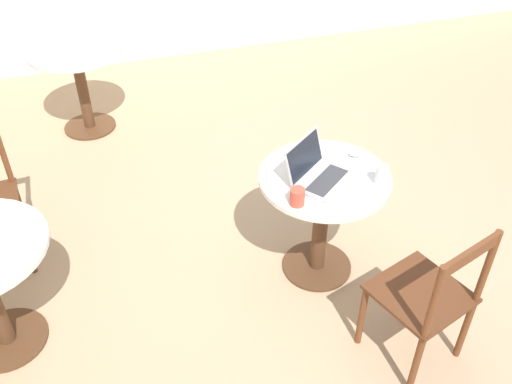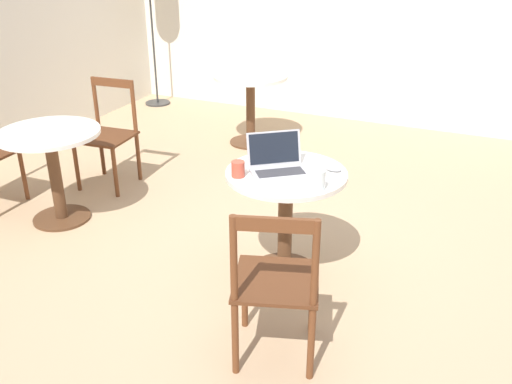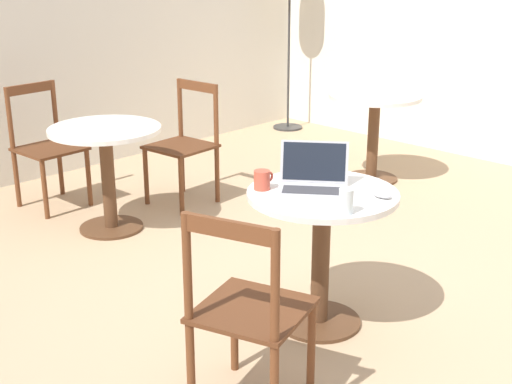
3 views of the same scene
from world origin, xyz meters
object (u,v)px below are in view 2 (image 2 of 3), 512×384
Objects in this scene: cafe_table_mid at (250,94)px; chair_far_right at (108,135)px; mouse at (334,169)px; drinking_glass at (320,180)px; chair_near_left at (276,285)px; mug at (238,169)px; laptop at (278,164)px; cafe_table_near at (286,200)px; cafe_table_far at (52,156)px.

chair_far_right reaches higher than cafe_table_mid.
drinking_glass is (-0.29, -0.00, 0.04)m from mouse.
mug is (0.59, 0.49, 0.32)m from chair_near_left.
laptop is at bearing 114.46° from mouse.
cafe_table_mid is 1.59m from chair_far_right.
cafe_table_near is 2.06m from chair_far_right.
cafe_table_mid is (2.17, 1.22, 0.00)m from cafe_table_near.
cafe_table_far is at bearing 83.65° from mug.
chair_near_left is at bearing -124.74° from chair_far_right.
cafe_table_mid is 1.00× the size of cafe_table_far.
laptop is 3.62× the size of mug.
chair_far_right is at bearing 74.49° from mouse.
mug is at bearing 39.47° from chair_near_left.
mouse is at bearing -0.72° from chair_near_left.
chair_far_right reaches higher than mouse.
drinking_glass reaches higher than cafe_table_near.
mouse is (0.13, -2.12, 0.21)m from cafe_table_far.
laptop reaches higher than chair_near_left.
drinking_glass is at bearing -114.75° from laptop.
mouse is at bearing -105.51° from chair_far_right.
mouse is at bearing -86.56° from cafe_table_far.
cafe_table_near is 1.00× the size of cafe_table_mid.
cafe_table_near and cafe_table_far have the same top height.
cafe_table_mid is at bearing -16.50° from cafe_table_far.
drinking_glass is at bearing -94.29° from cafe_table_far.
mug is (-0.91, -1.68, 0.32)m from chair_far_right.
cafe_table_near is at bearing -110.92° from chair_far_right.
chair_near_left is 2.64m from chair_far_right.
drinking_glass reaches higher than cafe_table_mid.
cafe_table_far is 1.83m from laptop.
chair_near_left is 0.83m from mug.
mug is (-0.18, 0.24, 0.24)m from cafe_table_near.
chair_far_right is 1.94m from mug.
cafe_table_far is at bearing 85.71° from drinking_glass.
cafe_table_mid is at bearing 28.24° from laptop.
laptop is 0.25m from mug.
chair_far_right is (0.73, 0.06, -0.08)m from cafe_table_far.
cafe_table_mid is 6.50× the size of drinking_glass.
drinking_glass reaches higher than mouse.
cafe_table_far is at bearing 89.93° from cafe_table_near.
chair_far_right is (0.73, 1.92, -0.08)m from cafe_table_near.
chair_near_left reaches higher than mouse.
mouse is (0.13, -0.26, 0.21)m from cafe_table_near.
chair_near_left is 2.10× the size of laptop.
mouse is 0.87× the size of drinking_glass.
mug reaches higher than mouse.
cafe_table_near is 1.73× the size of laptop.
mug is (-0.17, 0.19, 0.00)m from laptop.
laptop is at bearing -151.76° from cafe_table_mid.
laptop is at bearing 21.67° from chair_near_left.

